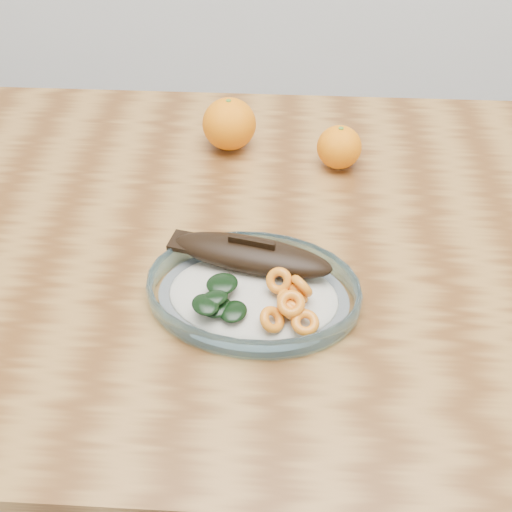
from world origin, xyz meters
The scene contains 5 objects.
ground centered at (0.00, 0.00, 0.00)m, with size 3.00×3.00×0.00m, color slate.
dining_table centered at (0.00, 0.00, 0.65)m, with size 1.20×0.80×0.75m.
plated_meal centered at (-0.04, -0.12, 0.77)m, with size 0.52×0.52×0.08m.
orange_left centered at (-0.09, 0.22, 0.79)m, with size 0.09×0.09×0.09m, color orange.
orange_right centered at (0.08, 0.17, 0.78)m, with size 0.07×0.07×0.07m, color orange.
Camera 1 is at (-0.00, -0.67, 1.33)m, focal length 45.00 mm.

